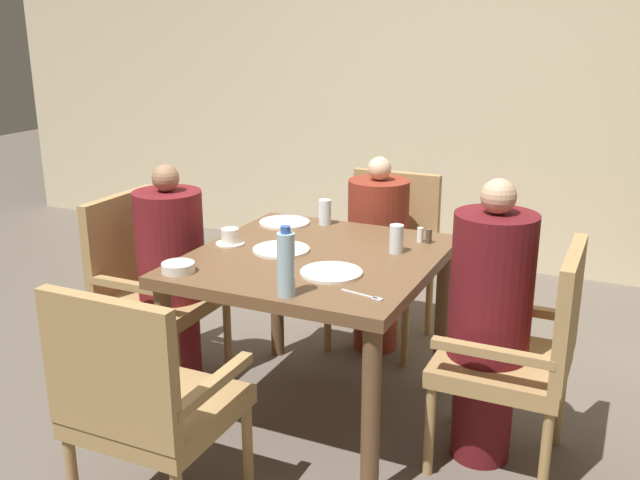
{
  "coord_description": "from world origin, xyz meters",
  "views": [
    {
      "loc": [
        1.22,
        -2.62,
        1.73
      ],
      "look_at": [
        0.0,
        0.05,
        0.82
      ],
      "focal_mm": 40.0,
      "sensor_mm": 36.0,
      "label": 1
    }
  ],
  "objects_px": {
    "chair_right_side": "(524,349)",
    "plate_dessert_center": "(281,250)",
    "diner_in_far_chair": "(377,252)",
    "water_bottle": "(286,264)",
    "diner_in_left_chair": "(172,275)",
    "glass_tall_near": "(396,239)",
    "chair_left_side": "(149,282)",
    "diner_in_right_chair": "(489,321)",
    "glass_tall_mid": "(325,212)",
    "chair_near_corner": "(143,400)",
    "bowl_small": "(178,267)",
    "plate_main_left": "(331,272)",
    "plate_main_right": "(285,222)",
    "teacup_with_saucer": "(230,238)",
    "chair_far_side": "(386,252)"
  },
  "relations": [
    {
      "from": "diner_in_right_chair",
      "to": "chair_near_corner",
      "type": "xyz_separation_m",
      "value": [
        -0.96,
        -0.93,
        -0.09
      ]
    },
    {
      "from": "diner_in_far_chair",
      "to": "water_bottle",
      "type": "xyz_separation_m",
      "value": [
        0.11,
        -1.26,
        0.35
      ]
    },
    {
      "from": "chair_right_side",
      "to": "glass_tall_mid",
      "type": "height_order",
      "value": "chair_right_side"
    },
    {
      "from": "diner_in_right_chair",
      "to": "glass_tall_mid",
      "type": "bearing_deg",
      "value": 153.69
    },
    {
      "from": "chair_left_side",
      "to": "glass_tall_near",
      "type": "distance_m",
      "value": 1.26
    },
    {
      "from": "plate_main_left",
      "to": "plate_main_right",
      "type": "bearing_deg",
      "value": 131.43
    },
    {
      "from": "bowl_small",
      "to": "water_bottle",
      "type": "xyz_separation_m",
      "value": [
        0.51,
        -0.05,
        0.1
      ]
    },
    {
      "from": "diner_in_far_chair",
      "to": "glass_tall_near",
      "type": "xyz_separation_m",
      "value": [
        0.31,
        -0.62,
        0.29
      ]
    },
    {
      "from": "teacup_with_saucer",
      "to": "bowl_small",
      "type": "distance_m",
      "value": 0.4
    },
    {
      "from": "chair_near_corner",
      "to": "glass_tall_mid",
      "type": "xyz_separation_m",
      "value": [
        0.05,
        1.38,
        0.32
      ]
    },
    {
      "from": "water_bottle",
      "to": "chair_near_corner",
      "type": "bearing_deg",
      "value": -124.19
    },
    {
      "from": "chair_left_side",
      "to": "chair_near_corner",
      "type": "distance_m",
      "value": 1.16
    },
    {
      "from": "teacup_with_saucer",
      "to": "diner_in_right_chair",
      "type": "bearing_deg",
      "value": 1.21
    },
    {
      "from": "diner_in_left_chair",
      "to": "glass_tall_near",
      "type": "height_order",
      "value": "diner_in_left_chair"
    },
    {
      "from": "glass_tall_near",
      "to": "diner_in_far_chair",
      "type": "bearing_deg",
      "value": 116.43
    },
    {
      "from": "teacup_with_saucer",
      "to": "plate_main_left",
      "type": "bearing_deg",
      "value": -16.46
    },
    {
      "from": "plate_dessert_center",
      "to": "water_bottle",
      "type": "height_order",
      "value": "water_bottle"
    },
    {
      "from": "plate_dessert_center",
      "to": "plate_main_left",
      "type": "bearing_deg",
      "value": -29.33
    },
    {
      "from": "diner_in_left_chair",
      "to": "teacup_with_saucer",
      "type": "distance_m",
      "value": 0.42
    },
    {
      "from": "chair_left_side",
      "to": "plate_dessert_center",
      "type": "xyz_separation_m",
      "value": [
        0.74,
        -0.01,
        0.27
      ]
    },
    {
      "from": "plate_dessert_center",
      "to": "glass_tall_near",
      "type": "bearing_deg",
      "value": 21.93
    },
    {
      "from": "bowl_small",
      "to": "glass_tall_mid",
      "type": "bearing_deg",
      "value": 74.34
    },
    {
      "from": "chair_left_side",
      "to": "diner_in_far_chair",
      "type": "relative_size",
      "value": 0.87
    },
    {
      "from": "diner_in_far_chair",
      "to": "glass_tall_near",
      "type": "bearing_deg",
      "value": -63.57
    },
    {
      "from": "plate_dessert_center",
      "to": "glass_tall_mid",
      "type": "xyz_separation_m",
      "value": [
        -0.0,
        0.46,
        0.06
      ]
    },
    {
      "from": "diner_in_right_chair",
      "to": "water_bottle",
      "type": "height_order",
      "value": "diner_in_right_chair"
    },
    {
      "from": "glass_tall_near",
      "to": "chair_near_corner",
      "type": "bearing_deg",
      "value": -114.84
    },
    {
      "from": "diner_in_far_chair",
      "to": "chair_right_side",
      "type": "bearing_deg",
      "value": -41.34
    },
    {
      "from": "chair_right_side",
      "to": "chair_near_corner",
      "type": "relative_size",
      "value": 1.0
    },
    {
      "from": "diner_in_far_chair",
      "to": "water_bottle",
      "type": "distance_m",
      "value": 1.31
    },
    {
      "from": "glass_tall_mid",
      "to": "teacup_with_saucer",
      "type": "bearing_deg",
      "value": -117.83
    },
    {
      "from": "chair_right_side",
      "to": "chair_left_side",
      "type": "bearing_deg",
      "value": 180.0
    },
    {
      "from": "plate_main_right",
      "to": "glass_tall_near",
      "type": "bearing_deg",
      "value": -17.71
    },
    {
      "from": "diner_in_left_chair",
      "to": "teacup_with_saucer",
      "type": "xyz_separation_m",
      "value": [
        0.35,
        -0.02,
        0.24
      ]
    },
    {
      "from": "glass_tall_mid",
      "to": "diner_in_right_chair",
      "type": "bearing_deg",
      "value": -26.31
    },
    {
      "from": "bowl_small",
      "to": "glass_tall_mid",
      "type": "distance_m",
      "value": 0.91
    },
    {
      "from": "chair_left_side",
      "to": "glass_tall_near",
      "type": "xyz_separation_m",
      "value": [
        1.2,
        0.17,
        0.32
      ]
    },
    {
      "from": "chair_near_corner",
      "to": "bowl_small",
      "type": "bearing_deg",
      "value": 111.42
    },
    {
      "from": "chair_left_side",
      "to": "diner_in_right_chair",
      "type": "xyz_separation_m",
      "value": [
        1.65,
        0.0,
        0.09
      ]
    },
    {
      "from": "chair_far_side",
      "to": "glass_tall_near",
      "type": "height_order",
      "value": "chair_far_side"
    },
    {
      "from": "chair_left_side",
      "to": "plate_main_left",
      "type": "xyz_separation_m",
      "value": [
        1.06,
        -0.19,
        0.27
      ]
    },
    {
      "from": "chair_far_side",
      "to": "water_bottle",
      "type": "height_order",
      "value": "water_bottle"
    },
    {
      "from": "chair_left_side",
      "to": "bowl_small",
      "type": "height_order",
      "value": "chair_left_side"
    },
    {
      "from": "chair_right_side",
      "to": "plate_dessert_center",
      "type": "height_order",
      "value": "chair_right_side"
    },
    {
      "from": "chair_near_corner",
      "to": "glass_tall_near",
      "type": "xyz_separation_m",
      "value": [
        0.51,
        1.1,
        0.32
      ]
    },
    {
      "from": "plate_main_right",
      "to": "bowl_small",
      "type": "distance_m",
      "value": 0.81
    },
    {
      "from": "chair_left_side",
      "to": "plate_main_left",
      "type": "height_order",
      "value": "chair_left_side"
    },
    {
      "from": "plate_main_right",
      "to": "teacup_with_saucer",
      "type": "bearing_deg",
      "value": -99.16
    },
    {
      "from": "plate_main_left",
      "to": "glass_tall_mid",
      "type": "relative_size",
      "value": 2.01
    },
    {
      "from": "plate_main_left",
      "to": "diner_in_far_chair",
      "type": "bearing_deg",
      "value": 99.4
    }
  ]
}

